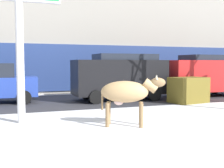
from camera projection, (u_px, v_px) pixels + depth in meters
The scene contains 7 objects.
ground_plane at pixel (178, 141), 6.60m from camera, with size 120.00×120.00×0.00m, color white.
road_strip at pixel (92, 100), 14.01m from camera, with size 60.00×5.60×0.01m, color #333338.
cow_tan at pixel (127, 93), 8.11m from camera, with size 1.90×1.14×1.54m.
car_black_van at pixel (120, 76), 13.87m from camera, with size 4.60×2.13×2.32m.
car_red_van at pixel (205, 74), 15.48m from camera, with size 4.60×2.13×2.32m.
pedestrian_by_cars at pixel (174, 77), 19.33m from camera, with size 0.36×0.24×1.73m.
dumpster at pixel (188, 90), 13.03m from camera, with size 1.70×1.10×1.20m, color brown.
Camera 1 is at (-3.63, -5.60, 1.85)m, focal length 44.21 mm.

